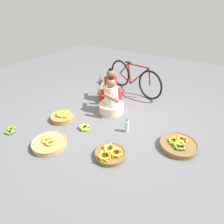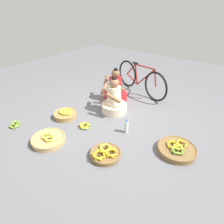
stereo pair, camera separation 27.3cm
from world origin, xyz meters
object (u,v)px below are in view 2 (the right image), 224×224
at_px(banana_basket_back_center, 48,139).
at_px(water_bottle, 126,127).
at_px(vendor_woman_front, 114,101).
at_px(vendor_woman_behind, 115,90).
at_px(loose_bananas_near_vendor, 84,126).
at_px(bicycle_leaning, 140,79).
at_px(banana_basket_near_bicycle, 105,154).
at_px(banana_basket_mid_left, 177,149).
at_px(banana_basket_front_left, 65,114).
at_px(loose_bananas_front_right, 15,124).

height_order(banana_basket_back_center, water_bottle, water_bottle).
height_order(vendor_woman_front, banana_basket_back_center, vendor_woman_front).
bearing_deg(banana_basket_back_center, vendor_woman_behind, 90.43).
distance_m(banana_basket_back_center, loose_bananas_near_vendor, 0.69).
height_order(bicycle_leaning, banana_basket_near_bicycle, bicycle_leaning).
height_order(banana_basket_mid_left, banana_basket_near_bicycle, same).
height_order(banana_basket_near_bicycle, banana_basket_front_left, banana_basket_front_left).
xyz_separation_m(banana_basket_mid_left, banana_basket_near_bicycle, (-0.82, -0.75, -0.00)).
bearing_deg(vendor_woman_front, loose_bananas_front_right, -127.20).
distance_m(banana_basket_back_center, water_bottle, 1.33).
bearing_deg(banana_basket_near_bicycle, banana_basket_front_left, 164.56).
height_order(bicycle_leaning, loose_bananas_near_vendor, bicycle_leaning).
bearing_deg(water_bottle, banana_basket_mid_left, 3.82).
bearing_deg(loose_bananas_near_vendor, banana_basket_mid_left, 14.06).
bearing_deg(banana_basket_mid_left, vendor_woman_front, 165.89).
bearing_deg(banana_basket_back_center, bicycle_leaning, 85.09).
relative_size(banana_basket_front_left, loose_bananas_near_vendor, 1.83).
bearing_deg(banana_basket_front_left, water_bottle, 14.28).
xyz_separation_m(vendor_woman_front, loose_bananas_front_right, (-1.16, -1.53, -0.22)).
bearing_deg(loose_bananas_front_right, banana_basket_mid_left, 23.37).
height_order(vendor_woman_front, banana_basket_front_left, vendor_woman_front).
xyz_separation_m(banana_basket_near_bicycle, loose_bananas_near_vendor, (-0.78, 0.35, -0.02)).
xyz_separation_m(banana_basket_near_bicycle, banana_basket_back_center, (-0.96, -0.32, 0.00)).
height_order(loose_bananas_front_right, water_bottle, water_bottle).
xyz_separation_m(vendor_woman_front, banana_basket_front_left, (-0.64, -0.76, -0.18)).
relative_size(loose_bananas_near_vendor, water_bottle, 1.01).
height_order(vendor_woman_behind, banana_basket_back_center, vendor_woman_behind).
height_order(bicycle_leaning, banana_basket_back_center, bicycle_leaning).
height_order(loose_bananas_near_vendor, water_bottle, water_bottle).
bearing_deg(bicycle_leaning, banana_basket_back_center, -94.91).
xyz_separation_m(vendor_woman_behind, banana_basket_near_bicycle, (0.97, -1.56, -0.19)).
xyz_separation_m(bicycle_leaning, loose_bananas_near_vendor, (-0.04, -1.91, -0.33)).
height_order(vendor_woman_front, water_bottle, vendor_woman_front).
xyz_separation_m(banana_basket_near_bicycle, loose_bananas_front_right, (-1.85, -0.41, -0.02)).
bearing_deg(loose_bananas_near_vendor, vendor_woman_front, 83.15).
relative_size(banana_basket_near_bicycle, banana_basket_back_center, 0.85).
bearing_deg(banana_basket_mid_left, vendor_woman_behind, 155.43).
bearing_deg(bicycle_leaning, vendor_woman_behind, -108.74).
bearing_deg(vendor_woman_front, banana_basket_near_bicycle, -58.56).
distance_m(banana_basket_near_bicycle, loose_bananas_front_right, 1.89).
xyz_separation_m(vendor_woman_behind, loose_bananas_near_vendor, (0.19, -1.22, -0.21)).
relative_size(bicycle_leaning, banana_basket_mid_left, 2.74).
distance_m(banana_basket_near_bicycle, water_bottle, 0.69).
bearing_deg(banana_basket_mid_left, banana_basket_back_center, -149.14).
bearing_deg(loose_bananas_near_vendor, bicycle_leaning, 88.74).
bearing_deg(banana_basket_back_center, vendor_woman_front, 79.28).
xyz_separation_m(banana_basket_back_center, loose_bananas_near_vendor, (0.18, 0.66, -0.02)).
bearing_deg(loose_bananas_near_vendor, banana_basket_near_bicycle, -23.89).
relative_size(banana_basket_mid_left, loose_bananas_near_vendor, 2.38).
bearing_deg(vendor_woman_behind, loose_bananas_front_right, -113.93).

